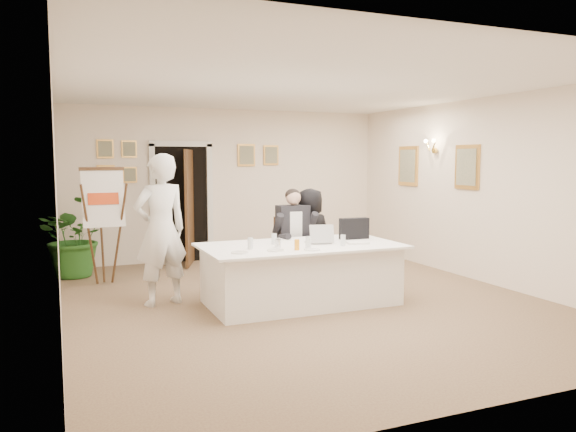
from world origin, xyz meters
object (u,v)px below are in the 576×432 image
(oj_glass, at_px, (297,245))
(steel_jug, at_px, (278,243))
(laptop, at_px, (318,233))
(standing_woman, at_px, (310,236))
(potted_palm, at_px, (76,236))
(paper_stack, at_px, (357,243))
(laptop_bag, at_px, (354,228))
(conference_table, at_px, (301,274))
(seated_man, at_px, (294,238))
(flip_chart, at_px, (103,232))
(standing_man, at_px, (161,230))

(oj_glass, height_order, steel_jug, oj_glass)
(laptop, bearing_deg, standing_woman, 82.46)
(potted_palm, relative_size, laptop, 3.79)
(standing_woman, distance_m, oj_glass, 1.64)
(standing_woman, bearing_deg, paper_stack, 91.11)
(laptop, relative_size, laptop_bag, 0.83)
(conference_table, distance_m, laptop_bag, 1.05)
(standing_woman, height_order, paper_stack, standing_woman)
(conference_table, relative_size, standing_woman, 1.77)
(conference_table, bearing_deg, laptop, 7.32)
(conference_table, bearing_deg, potted_palm, 131.98)
(laptop, xyz_separation_m, laptop_bag, (0.63, 0.16, 0.01))
(seated_man, relative_size, standing_woman, 1.02)
(conference_table, height_order, seated_man, seated_man)
(flip_chart, relative_size, oj_glass, 13.21)
(standing_woman, relative_size, laptop_bag, 3.48)
(conference_table, height_order, paper_stack, paper_stack)
(standing_man, relative_size, oj_glass, 14.96)
(standing_man, bearing_deg, laptop, 147.49)
(steel_jug, bearing_deg, standing_man, 149.75)
(seated_man, height_order, standing_woman, seated_man)
(oj_glass, bearing_deg, laptop, 41.02)
(paper_stack, bearing_deg, standing_woman, 94.89)
(steel_jug, bearing_deg, potted_palm, 126.52)
(potted_palm, height_order, paper_stack, potted_palm)
(seated_man, bearing_deg, potted_palm, 143.52)
(seated_man, bearing_deg, laptop_bag, -52.27)
(paper_stack, relative_size, steel_jug, 2.50)
(laptop_bag, bearing_deg, seated_man, 131.60)
(conference_table, xyz_separation_m, steel_jug, (-0.37, -0.13, 0.44))
(potted_palm, relative_size, laptop_bag, 3.15)
(paper_stack, bearing_deg, steel_jug, 175.57)
(steel_jug, bearing_deg, seated_man, 57.53)
(oj_glass, bearing_deg, conference_table, 60.24)
(standing_woman, xyz_separation_m, oj_glass, (-0.83, -1.42, 0.12))
(potted_palm, height_order, steel_jug, potted_palm)
(standing_man, height_order, laptop, standing_man)
(standing_man, relative_size, laptop_bag, 4.70)
(paper_stack, relative_size, oj_glass, 2.11)
(conference_table, bearing_deg, seated_man, 72.13)
(seated_man, height_order, flip_chart, flip_chart)
(potted_palm, height_order, oj_glass, potted_palm)
(potted_palm, bearing_deg, steel_jug, -53.48)
(conference_table, bearing_deg, oj_glass, -119.76)
(laptop, distance_m, paper_stack, 0.53)
(conference_table, relative_size, laptop, 7.42)
(flip_chart, height_order, potted_palm, flip_chart)
(conference_table, distance_m, paper_stack, 0.84)
(conference_table, xyz_separation_m, laptop_bag, (0.89, 0.19, 0.53))
(conference_table, height_order, steel_jug, steel_jug)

